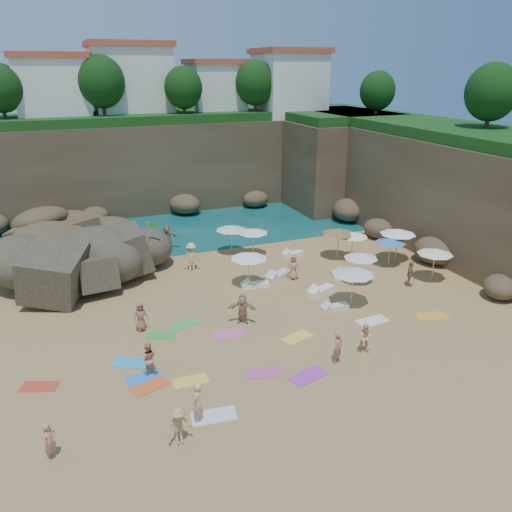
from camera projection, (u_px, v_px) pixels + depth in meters
name	position (u px, v px, depth m)	size (l,w,h in m)	color
ground	(243.00, 312.00, 27.96)	(120.00, 120.00, 0.00)	tan
seawater	(145.00, 193.00, 53.93)	(120.00, 120.00, 0.00)	#0C4751
cliff_back	(172.00, 163.00, 48.87)	(44.00, 8.00, 8.00)	brown
cliff_right	(428.00, 184.00, 40.11)	(8.00, 30.00, 8.00)	brown
cliff_corner	(331.00, 161.00, 49.80)	(10.00, 12.00, 8.00)	brown
rock_promontory	(34.00, 247.00, 37.96)	(12.00, 7.00, 2.00)	brown
clifftop_buildings	(175.00, 84.00, 47.31)	(28.48, 9.48, 7.00)	white
clifftop_trees	(214.00, 86.00, 42.51)	(35.60, 23.82, 4.40)	#11380F
rock_outcrop	(99.00, 289.00, 30.82)	(8.97, 6.73, 3.59)	brown
flag_pole	(151.00, 240.00, 32.32)	(0.70, 0.22, 3.62)	silver
parasol_0	(231.00, 228.00, 36.01)	(2.25, 2.25, 2.13)	silver
parasol_1	(253.00, 231.00, 35.58)	(2.17, 2.17, 2.05)	silver
parasol_2	(353.00, 234.00, 34.92)	(2.13, 2.13, 2.02)	silver
parasol_3	(398.00, 232.00, 34.58)	(2.46, 2.46, 2.33)	silver
parasol_5	(249.00, 256.00, 30.59)	(2.30, 2.30, 2.18)	silver
parasol_6	(339.00, 231.00, 35.06)	(2.33, 2.33, 2.21)	silver
parasol_7	(361.00, 256.00, 30.98)	(2.13, 2.13, 2.02)	silver
parasol_8	(435.00, 252.00, 31.44)	(2.24, 2.24, 2.12)	silver
parasol_10	(390.00, 241.00, 33.79)	(2.10, 2.10, 1.98)	silver
parasol_11	(354.00, 271.00, 28.04)	(2.40, 2.40, 2.27)	silver
lounger_0	(255.00, 285.00, 31.07)	(1.71, 0.57, 0.27)	white
lounger_1	(293.00, 254.00, 36.17)	(1.63, 0.54, 0.25)	white
lounger_2	(278.00, 276.00, 32.35)	(2.04, 0.68, 0.32)	silver
lounger_3	(321.00, 291.00, 30.23)	(1.90, 0.63, 0.30)	white
lounger_4	(348.00, 275.00, 32.52)	(2.05, 0.68, 0.32)	white
lounger_5	(335.00, 307.00, 28.18)	(1.64, 0.55, 0.26)	silver
towel_0	(133.00, 363.00, 23.15)	(1.85, 0.93, 0.03)	#28A0D9
towel_1	(264.00, 372.00, 22.41)	(1.70, 0.85, 0.03)	#CF5087
towel_2	(150.00, 386.00, 21.43)	(1.59, 0.80, 0.03)	#DF5B23
towel_3	(161.00, 336.00, 25.46)	(1.45, 0.73, 0.03)	green
towel_4	(191.00, 381.00, 21.81)	(1.53, 0.77, 0.03)	yellow
towel_5	(214.00, 416.00, 19.63)	(1.78, 0.89, 0.03)	silver
towel_6	(308.00, 376.00, 22.17)	(1.73, 0.86, 0.03)	#B037B3
towel_7	(39.00, 387.00, 21.43)	(1.54, 0.77, 0.03)	red
towel_8	(144.00, 378.00, 22.02)	(1.54, 0.77, 0.03)	#297FDF
towel_9	(229.00, 334.00, 25.59)	(1.63, 0.81, 0.03)	#E95AA5
towel_10	(432.00, 316.00, 27.44)	(1.81, 0.90, 0.03)	#FFA928
towel_11	(185.00, 324.00, 26.59)	(1.61, 0.81, 0.03)	green
towel_12	(297.00, 337.00, 25.31)	(1.61, 0.80, 0.03)	yellow
towel_13	(373.00, 321.00, 26.93)	(1.76, 0.88, 0.03)	white
person_stand_0	(50.00, 441.00, 17.28)	(0.54, 0.35, 1.47)	tan
person_stand_1	(148.00, 359.00, 22.07)	(0.76, 0.59, 1.57)	tan
person_stand_2	(191.00, 257.00, 33.34)	(1.25, 0.51, 1.93)	#E8C284
person_stand_3	(410.00, 274.00, 30.97)	(0.94, 0.39, 1.61)	olive
person_stand_4	(293.00, 267.00, 31.95)	(0.81, 0.44, 1.65)	tan
person_stand_5	(167.00, 237.00, 37.27)	(1.75, 0.50, 1.89)	#A78353
person_stand_6	(197.00, 403.00, 19.08)	(0.62, 0.41, 1.70)	#F7BA8C
person_lie_0	(180.00, 439.00, 18.16)	(0.98, 1.52, 0.40)	tan
person_lie_2	(141.00, 327.00, 25.94)	(0.76, 1.55, 0.41)	#935F49
person_lie_3	(243.00, 319.00, 26.70)	(1.54, 1.66, 0.44)	tan
person_lie_4	(337.00, 359.00, 23.14)	(0.55, 1.52, 0.36)	#AF6C57
person_lie_5	(365.00, 347.00, 23.91)	(0.72, 1.47, 0.56)	#F8B58D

